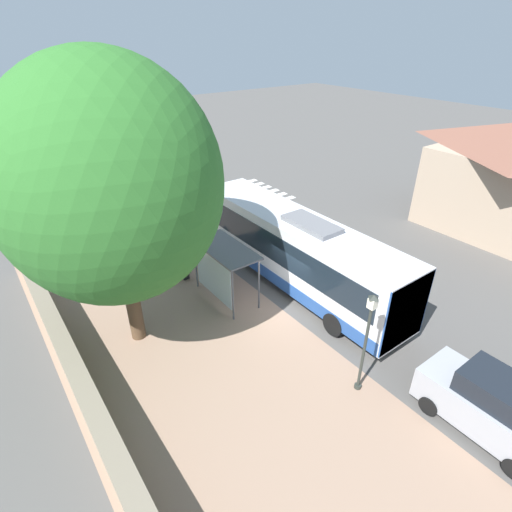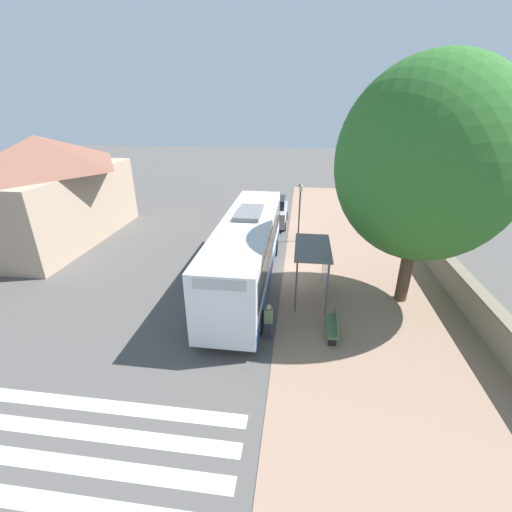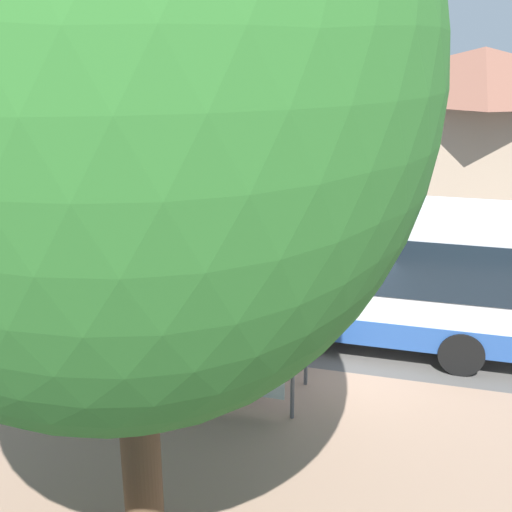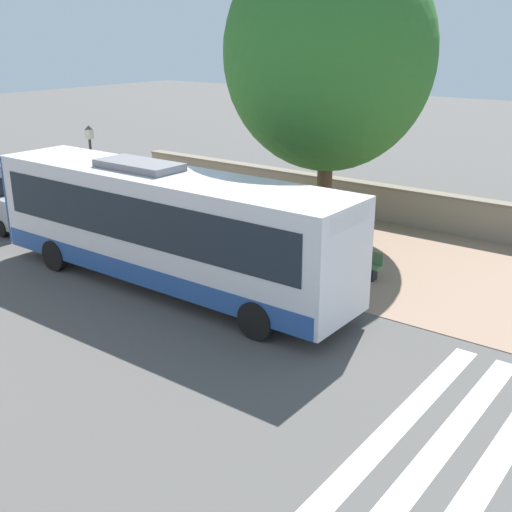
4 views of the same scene
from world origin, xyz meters
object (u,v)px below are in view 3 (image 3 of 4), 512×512
(bench, at_px, (70,370))
(shade_tree, at_px, (117,85))
(bus, at_px, (305,262))
(pedestrian, at_px, (105,303))
(bus_shelter, at_px, (222,298))

(bench, relative_size, shade_tree, 0.16)
(bench, bearing_deg, bus, -44.89)
(bus, bearing_deg, bench, 135.11)
(pedestrian, bearing_deg, shade_tree, -147.68)
(pedestrian, xyz_separation_m, bench, (-2.58, -0.53, -0.44))
(pedestrian, relative_size, shade_tree, 0.15)
(bus, distance_m, pedestrian, 5.02)
(bus_shelter, bearing_deg, bench, 102.88)
(shade_tree, bearing_deg, bus_shelter, 2.42)
(bus_shelter, relative_size, shade_tree, 0.32)
(bus_shelter, xyz_separation_m, shade_tree, (-4.21, -0.18, 4.33))
(pedestrian, bearing_deg, bus, -71.40)
(shade_tree, bearing_deg, bus, -6.11)
(bus, distance_m, shade_tree, 8.95)
(bus_shelter, bearing_deg, shade_tree, -177.58)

